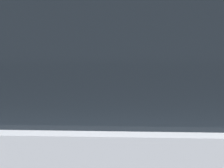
% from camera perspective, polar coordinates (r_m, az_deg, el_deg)
% --- Properties ---
extents(sidewalk_curb, '(36.00, 2.91, 0.14)m').
position_cam_1_polar(sidewalk_curb, '(5.13, -1.30, -10.63)').
color(sidewalk_curb, '#ADA8A0').
rests_on(sidewalk_curb, ground).
extents(parking_meter, '(0.19, 0.20, 1.43)m').
position_cam_1_polar(parking_meter, '(3.97, -3.57, 1.57)').
color(parking_meter, slate).
rests_on(parking_meter, sidewalk_curb).
extents(pedestrian_at_meter, '(0.58, 0.69, 1.60)m').
position_cam_1_polar(pedestrian_at_meter, '(4.14, 5.77, -0.55)').
color(pedestrian_at_meter, slate).
rests_on(pedestrian_at_meter, sidewalk_curb).
extents(parked_sedan_silver, '(4.62, 1.86, 1.76)m').
position_cam_1_polar(parked_sedan_silver, '(2.28, -5.77, -9.04)').
color(parked_sedan_silver, '#B7BABF').
rests_on(parked_sedan_silver, ground).
extents(background_railing, '(24.06, 0.06, 0.99)m').
position_cam_1_polar(background_railing, '(6.26, -0.14, -0.65)').
color(background_railing, black).
rests_on(background_railing, sidewalk_curb).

